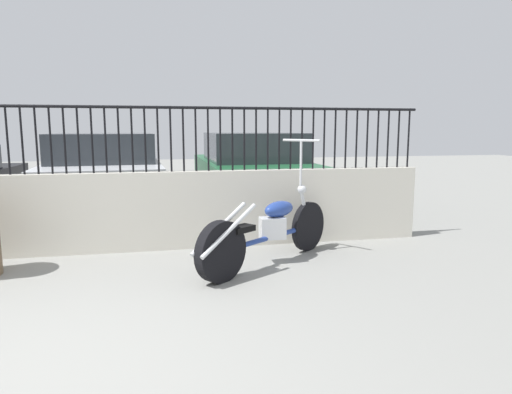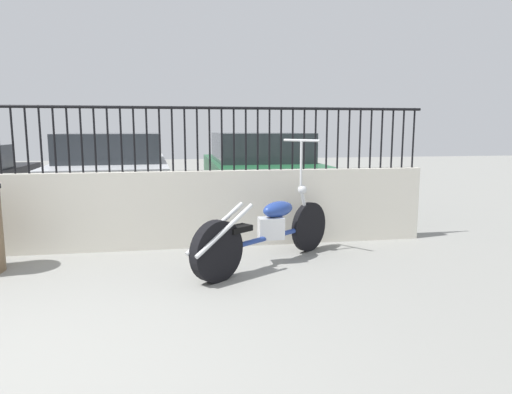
# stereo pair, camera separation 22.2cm
# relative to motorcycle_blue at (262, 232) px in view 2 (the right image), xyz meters

# --- Properties ---
(low_wall) EXTENTS (8.74, 0.18, 0.98)m
(low_wall) POSITION_rel_motorcycle_blue_xyz_m (-2.02, 0.99, 0.10)
(low_wall) COLOR beige
(low_wall) RESTS_ON ground_plane
(fence_railing) EXTENTS (8.74, 0.04, 0.80)m
(fence_railing) POSITION_rel_motorcycle_blue_xyz_m (-2.02, 0.99, 1.11)
(fence_railing) COLOR black
(fence_railing) RESTS_ON low_wall
(motorcycle_blue) EXTENTS (1.81, 1.43, 1.39)m
(motorcycle_blue) POSITION_rel_motorcycle_blue_xyz_m (0.00, 0.00, 0.00)
(motorcycle_blue) COLOR black
(motorcycle_blue) RESTS_ON ground_plane
(car_silver) EXTENTS (2.12, 4.36, 1.42)m
(car_silver) POSITION_rel_motorcycle_blue_xyz_m (-2.06, 3.86, 0.33)
(car_silver) COLOR black
(car_silver) RESTS_ON ground_plane
(car_green) EXTENTS (1.77, 3.94, 1.43)m
(car_green) POSITION_rel_motorcycle_blue_xyz_m (0.57, 3.46, 0.33)
(car_green) COLOR black
(car_green) RESTS_ON ground_plane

